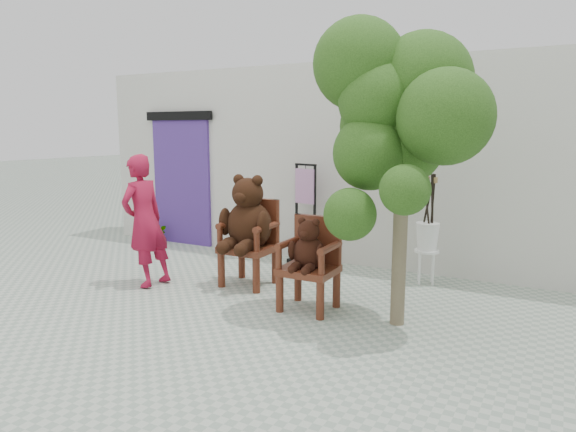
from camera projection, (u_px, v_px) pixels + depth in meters
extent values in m
plane|color=#A0A998|center=(247.00, 316.00, 5.59)|extent=(60.00, 60.00, 0.00)
cube|color=silver|center=(353.00, 163.00, 8.04)|extent=(9.00, 1.00, 3.00)
cube|color=#4A2B83|center=(182.00, 182.00, 9.06)|extent=(1.20, 0.08, 2.20)
cube|color=black|center=(178.00, 116.00, 8.83)|extent=(1.40, 0.06, 0.15)
cylinder|color=#451B0E|center=(221.00, 270.00, 6.61)|extent=(0.10, 0.10, 0.45)
cylinder|color=#451B0E|center=(242.00, 262.00, 7.03)|extent=(0.10, 0.10, 0.45)
cylinder|color=#451B0E|center=(256.00, 275.00, 6.37)|extent=(0.10, 0.10, 0.45)
cylinder|color=#451B0E|center=(275.00, 267.00, 6.78)|extent=(0.10, 0.10, 0.45)
cube|color=#451B0E|center=(248.00, 248.00, 6.65)|extent=(0.64, 0.58, 0.08)
cube|color=#451B0E|center=(258.00, 220.00, 6.82)|extent=(0.61, 0.08, 0.58)
cylinder|color=#451B0E|center=(241.00, 219.00, 6.94)|extent=(0.08, 0.08, 0.58)
cylinder|color=#451B0E|center=(220.00, 236.00, 6.55)|extent=(0.07, 0.07, 0.27)
cylinder|color=#451B0E|center=(230.00, 223.00, 6.73)|extent=(0.08, 0.55, 0.08)
cylinder|color=#451B0E|center=(276.00, 222.00, 6.69)|extent=(0.08, 0.08, 0.58)
cylinder|color=#451B0E|center=(257.00, 241.00, 6.29)|extent=(0.07, 0.07, 0.27)
cylinder|color=#451B0E|center=(266.00, 227.00, 6.47)|extent=(0.08, 0.55, 0.08)
ellipsoid|color=black|center=(249.00, 225.00, 6.63)|extent=(0.61, 0.51, 0.64)
sphere|color=black|center=(248.00, 194.00, 6.54)|extent=(0.40, 0.40, 0.40)
ellipsoid|color=black|center=(241.00, 197.00, 6.40)|extent=(0.18, 0.15, 0.15)
sphere|color=black|center=(239.00, 180.00, 6.58)|extent=(0.14, 0.14, 0.14)
sphere|color=black|center=(257.00, 181.00, 6.45)|extent=(0.14, 0.14, 0.14)
ellipsoid|color=black|center=(225.00, 222.00, 6.64)|extent=(0.14, 0.20, 0.36)
ellipsoid|color=black|center=(229.00, 244.00, 6.49)|extent=(0.18, 0.36, 0.18)
sphere|color=black|center=(223.00, 248.00, 6.37)|extent=(0.17, 0.17, 0.17)
ellipsoid|color=black|center=(263.00, 225.00, 6.38)|extent=(0.14, 0.20, 0.36)
ellipsoid|color=black|center=(247.00, 246.00, 6.37)|extent=(0.18, 0.36, 0.18)
sphere|color=black|center=(240.00, 250.00, 6.25)|extent=(0.17, 0.17, 0.17)
cylinder|color=#451B0E|center=(280.00, 294.00, 5.70)|extent=(0.09, 0.09, 0.42)
cylinder|color=#451B0E|center=(298.00, 283.00, 6.09)|extent=(0.09, 0.09, 0.42)
cylinder|color=#451B0E|center=(320.00, 301.00, 5.47)|extent=(0.09, 0.09, 0.42)
cylinder|color=#451B0E|center=(337.00, 289.00, 5.86)|extent=(0.09, 0.09, 0.42)
cube|color=#451B0E|center=(309.00, 270.00, 5.74)|extent=(0.59, 0.55, 0.08)
cube|color=#451B0E|center=(318.00, 239.00, 5.89)|extent=(0.57, 0.08, 0.55)
cylinder|color=#451B0E|center=(298.00, 237.00, 6.01)|extent=(0.08, 0.08, 0.55)
cylinder|color=#451B0E|center=(279.00, 258.00, 5.64)|extent=(0.07, 0.07, 0.25)
cylinder|color=#451B0E|center=(288.00, 243.00, 5.81)|extent=(0.08, 0.52, 0.08)
cylinder|color=#451B0E|center=(338.00, 241.00, 5.77)|extent=(0.08, 0.08, 0.55)
cylinder|color=#451B0E|center=(321.00, 263.00, 5.40)|extent=(0.07, 0.07, 0.25)
cylinder|color=#451B0E|center=(330.00, 248.00, 5.57)|extent=(0.08, 0.52, 0.08)
ellipsoid|color=black|center=(309.00, 253.00, 5.71)|extent=(0.37, 0.31, 0.38)
sphere|color=black|center=(309.00, 231.00, 5.66)|extent=(0.24, 0.24, 0.24)
ellipsoid|color=black|center=(305.00, 234.00, 5.57)|extent=(0.11, 0.09, 0.09)
sphere|color=black|center=(302.00, 221.00, 5.68)|extent=(0.09, 0.09, 0.09)
sphere|color=black|center=(316.00, 222.00, 5.60)|extent=(0.09, 0.09, 0.09)
ellipsoid|color=black|center=(292.00, 250.00, 5.72)|extent=(0.09, 0.12, 0.22)
ellipsoid|color=black|center=(296.00, 266.00, 5.63)|extent=(0.11, 0.21, 0.11)
sphere|color=black|center=(292.00, 269.00, 5.56)|extent=(0.10, 0.10, 0.10)
ellipsoid|color=black|center=(320.00, 254.00, 5.56)|extent=(0.09, 0.12, 0.22)
ellipsoid|color=black|center=(309.00, 268.00, 5.55)|extent=(0.11, 0.21, 0.11)
sphere|color=black|center=(305.00, 271.00, 5.48)|extent=(0.10, 0.10, 0.10)
imported|color=maroon|center=(145.00, 221.00, 6.63)|extent=(0.45, 0.64, 1.69)
cylinder|color=white|center=(244.00, 213.00, 8.25)|extent=(0.60, 0.60, 0.03)
cylinder|color=white|center=(245.00, 234.00, 8.30)|extent=(0.06, 0.06, 0.68)
cylinder|color=white|center=(245.00, 254.00, 8.36)|extent=(0.44, 0.44, 0.03)
cube|color=black|center=(296.00, 213.00, 7.84)|extent=(0.04, 0.04, 1.50)
cube|color=black|center=(315.00, 216.00, 7.60)|extent=(0.04, 0.04, 1.50)
cube|color=black|center=(306.00, 165.00, 7.60)|extent=(0.39, 0.13, 0.03)
cube|color=black|center=(305.00, 261.00, 7.84)|extent=(0.52, 0.45, 0.06)
cube|color=#BC81B5|center=(305.00, 186.00, 7.65)|extent=(0.36, 0.13, 0.52)
cylinder|color=black|center=(306.00, 167.00, 7.60)|extent=(0.01, 0.01, 0.08)
cylinder|color=white|center=(427.00, 251.00, 6.73)|extent=(0.32, 0.32, 0.03)
cylinder|color=white|center=(434.00, 266.00, 6.80)|extent=(0.03, 0.03, 0.44)
cylinder|color=white|center=(421.00, 265.00, 6.88)|extent=(0.03, 0.03, 0.44)
cylinder|color=white|center=(418.00, 268.00, 6.73)|extent=(0.03, 0.03, 0.44)
cylinder|color=white|center=(431.00, 269.00, 6.65)|extent=(0.03, 0.03, 0.44)
cylinder|color=black|center=(428.00, 204.00, 6.67)|extent=(0.14, 0.08, 0.79)
cylinder|color=olive|center=(428.00, 179.00, 6.67)|extent=(0.05, 0.04, 0.08)
cylinder|color=black|center=(432.00, 205.00, 6.59)|extent=(0.05, 0.09, 0.80)
cylinder|color=olive|center=(435.00, 180.00, 6.51)|extent=(0.04, 0.04, 0.07)
cylinder|color=black|center=(433.00, 205.00, 6.60)|extent=(0.03, 0.10, 0.80)
cylinder|color=olive|center=(436.00, 180.00, 6.53)|extent=(0.04, 0.04, 0.07)
cylinder|color=black|center=(428.00, 204.00, 6.67)|extent=(0.13, 0.09, 0.80)
cylinder|color=olive|center=(427.00, 179.00, 6.67)|extent=(0.04, 0.04, 0.08)
cylinder|color=black|center=(433.00, 205.00, 6.63)|extent=(0.07, 0.10, 0.80)
cylinder|color=olive|center=(436.00, 180.00, 6.57)|extent=(0.04, 0.04, 0.07)
cylinder|color=black|center=(427.00, 205.00, 6.59)|extent=(0.15, 0.06, 0.79)
cylinder|color=olive|center=(426.00, 180.00, 6.50)|extent=(0.05, 0.04, 0.08)
cylinder|color=brown|center=(401.00, 202.00, 5.17)|extent=(0.15, 0.15, 2.59)
sphere|color=#1A3B10|center=(370.00, 153.00, 5.17)|extent=(0.76, 0.76, 0.76)
sphere|color=#1A3B10|center=(423.00, 82.00, 5.20)|extent=(1.01, 1.01, 1.01)
sphere|color=#1A3B10|center=(359.00, 64.00, 5.29)|extent=(0.96, 0.96, 0.96)
sphere|color=#1A3B10|center=(445.00, 117.00, 4.77)|extent=(0.91, 0.91, 0.91)
sphere|color=#1A3B10|center=(377.00, 126.00, 5.40)|extent=(0.79, 0.79, 0.79)
sphere|color=#1A3B10|center=(403.00, 145.00, 5.29)|extent=(0.83, 0.83, 0.83)
sphere|color=#1A3B10|center=(378.00, 100.00, 5.17)|extent=(0.82, 0.82, 0.82)
sphere|color=#1A3B10|center=(350.00, 214.00, 4.95)|extent=(0.52, 0.52, 0.52)
sphere|color=#1A3B10|center=(405.00, 190.00, 4.57)|extent=(0.46, 0.46, 0.46)
imported|color=#1A3B10|center=(152.00, 233.00, 9.05)|extent=(0.41, 0.36, 0.42)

